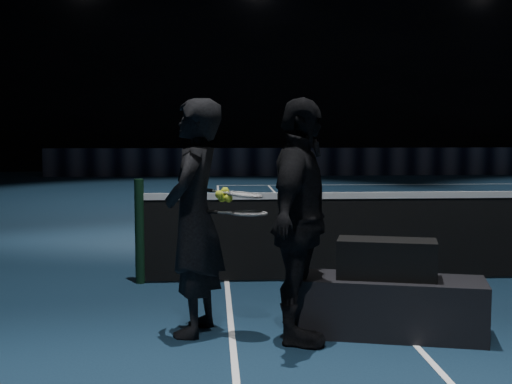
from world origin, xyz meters
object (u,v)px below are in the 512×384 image
tennis_balls (225,196)px  racket_lower (249,213)px  player_a (194,217)px  player_b (300,221)px  player_bench (386,306)px  racket_upper (244,195)px  racket_bag (387,259)px

tennis_balls → racket_lower: bearing=-20.4°
player_a → racket_lower: bearing=86.4°
player_a → player_b: same height
player_bench → player_b: size_ratio=0.82×
player_bench → racket_lower: racket_lower is taller
player_b → player_bench: bearing=-60.8°
racket_lower → tennis_balls: tennis_balls is taller
player_b → tennis_balls: 0.62m
racket_upper → tennis_balls: racket_upper is taller
racket_upper → tennis_balls: (-0.15, 0.01, -0.01)m
racket_bag → racket_upper: bearing=-168.2°
player_a → racket_lower: (0.43, -0.15, 0.05)m
racket_bag → player_bench: bearing=0.0°
player_bench → racket_lower: (-1.08, -0.00, 0.75)m
tennis_balls → player_a: bearing=162.2°
player_bench → player_b: 1.01m
player_bench → player_b: player_b is taller
racket_bag → player_a: player_a is taller
racket_bag → player_a: (-1.51, 0.14, 0.32)m
player_bench → player_a: (-1.51, 0.14, 0.70)m
player_bench → racket_upper: racket_upper is taller
player_a → racket_lower: size_ratio=2.75×
player_b → tennis_balls: player_b is taller
player_a → racket_upper: size_ratio=2.75×
player_bench → player_a: player_a is taller
racket_lower → racket_upper: racket_upper is taller
racket_bag → tennis_balls: (-1.27, 0.07, 0.50)m
racket_bag → racket_lower: bearing=-165.4°
player_b → racket_upper: size_ratio=2.75×
racket_bag → racket_lower: (-1.08, -0.00, 0.37)m
player_a → player_b: size_ratio=1.00×
racket_upper → tennis_balls: size_ratio=5.67×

